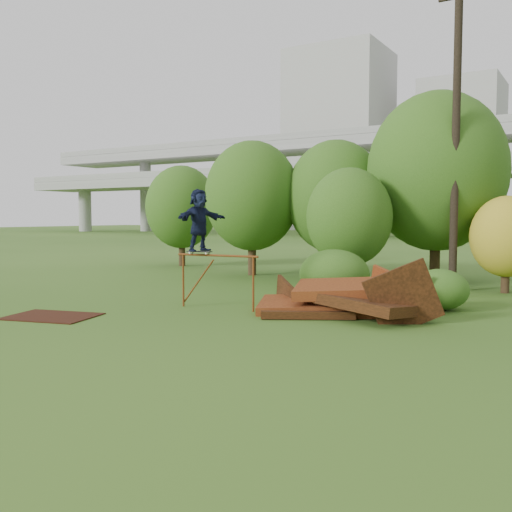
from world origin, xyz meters
The scene contains 17 objects.
ground centered at (0.00, 0.00, 0.00)m, with size 240.00×240.00×0.00m, color #2D5116.
scrap_pile centered at (1.36, 3.00, 0.42)m, with size 5.41×3.43×2.04m.
grind_rail centered at (-2.12, 2.00, 1.17)m, with size 2.62×0.34×1.60m.
skateboard centered at (-2.72, 1.94, 1.66)m, with size 0.79×0.29×0.08m.
skater centered at (-2.72, 1.94, 2.59)m, with size 1.69×0.54×1.83m, color black.
flat_plate centered at (-5.17, -1.40, 0.01)m, with size 2.31×1.65×0.03m, color black.
tree_0 centered at (-6.31, 10.71, 3.62)m, with size 4.35×4.35×6.13m.
tree_1 centered at (-2.79, 12.07, 3.56)m, with size 4.37×4.37×6.08m.
tree_2 centered at (-0.71, 8.54, 2.67)m, with size 3.21×3.21×4.52m.
tree_3 centered at (1.67, 11.82, 4.48)m, with size 5.52×5.52×7.66m.
tree_4 centered at (4.54, 10.12, 1.99)m, with size 2.48×2.48×3.43m.
tree_6 centered at (-12.15, 12.88, 3.20)m, with size 3.90×3.90×5.45m.
shrub_left centered at (-0.11, 5.83, 0.81)m, with size 2.34×2.16×1.62m, color #264B14.
shrub_right centered at (3.45, 5.20, 0.59)m, with size 1.68×1.54×1.19m, color #264B14.
utility_pole centered at (2.86, 9.55, 5.67)m, with size 1.40×0.28×11.20m.
building_left centered at (-38.00, 95.00, 17.50)m, with size 18.00×16.00×35.00m, color #9E9E99.
building_right centered at (-16.00, 102.00, 14.00)m, with size 14.00×14.00×28.00m, color #9E9E99.
Camera 1 is at (7.41, -11.49, 2.70)m, focal length 40.00 mm.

